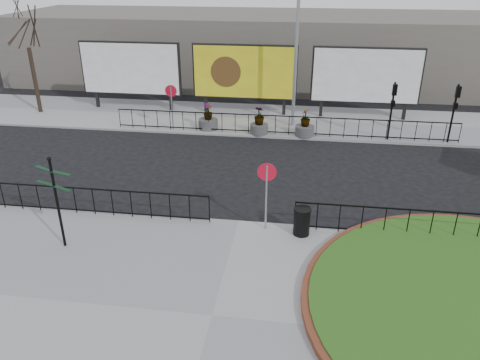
% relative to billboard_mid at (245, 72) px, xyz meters
% --- Properties ---
extents(ground, '(90.00, 90.00, 0.00)m').
position_rel_billboard_mid_xyz_m(ground, '(1.50, -12.97, -2.60)').
color(ground, black).
rests_on(ground, ground).
extents(pavement_near, '(30.00, 10.00, 0.12)m').
position_rel_billboard_mid_xyz_m(pavement_near, '(1.50, -17.97, -2.54)').
color(pavement_near, gray).
rests_on(pavement_near, ground).
extents(pavement_far, '(44.00, 6.00, 0.12)m').
position_rel_billboard_mid_xyz_m(pavement_far, '(1.50, -0.97, -2.54)').
color(pavement_far, gray).
rests_on(pavement_far, ground).
extents(railing_near_left, '(10.00, 0.10, 1.10)m').
position_rel_billboard_mid_xyz_m(railing_near_left, '(-4.50, -13.27, -1.93)').
color(railing_near_left, black).
rests_on(railing_near_left, pavement_near).
extents(railing_near_right, '(9.00, 0.10, 1.10)m').
position_rel_billboard_mid_xyz_m(railing_near_right, '(8.00, -13.27, -1.93)').
color(railing_near_right, black).
rests_on(railing_near_right, pavement_near).
extents(railing_far, '(18.00, 0.10, 1.10)m').
position_rel_billboard_mid_xyz_m(railing_far, '(2.50, -3.67, -1.93)').
color(railing_far, black).
rests_on(railing_far, pavement_far).
extents(speed_sign_far, '(0.64, 0.07, 2.47)m').
position_rel_billboard_mid_xyz_m(speed_sign_far, '(-3.50, -3.57, -0.68)').
color(speed_sign_far, gray).
rests_on(speed_sign_far, pavement_far).
extents(speed_sign_near, '(0.64, 0.07, 2.47)m').
position_rel_billboard_mid_xyz_m(speed_sign_near, '(2.50, -13.37, -0.68)').
color(speed_sign_near, gray).
rests_on(speed_sign_near, pavement_near).
extents(billboard_left, '(6.20, 0.31, 4.10)m').
position_rel_billboard_mid_xyz_m(billboard_left, '(-7.00, 0.00, 0.00)').
color(billboard_left, black).
rests_on(billboard_left, pavement_far).
extents(billboard_mid, '(6.20, 0.31, 4.10)m').
position_rel_billboard_mid_xyz_m(billboard_mid, '(0.00, 0.00, 0.00)').
color(billboard_mid, black).
rests_on(billboard_mid, pavement_far).
extents(billboard_right, '(6.20, 0.31, 4.10)m').
position_rel_billboard_mid_xyz_m(billboard_right, '(7.00, 0.00, 0.00)').
color(billboard_right, black).
rests_on(billboard_right, pavement_far).
extents(lamp_post, '(0.74, 0.18, 9.23)m').
position_rel_billboard_mid_xyz_m(lamp_post, '(3.01, -1.97, 2.23)').
color(lamp_post, gray).
rests_on(lamp_post, pavement_far).
extents(signal_pole_a, '(0.22, 0.26, 3.00)m').
position_rel_billboard_mid_xyz_m(signal_pole_a, '(8.00, -3.63, -0.50)').
color(signal_pole_a, black).
rests_on(signal_pole_a, pavement_far).
extents(signal_pole_b, '(0.22, 0.26, 3.00)m').
position_rel_billboard_mid_xyz_m(signal_pole_b, '(11.00, -3.63, -0.50)').
color(signal_pole_b, black).
rests_on(signal_pole_b, pavement_far).
extents(tree_left, '(2.00, 2.00, 7.00)m').
position_rel_billboard_mid_xyz_m(tree_left, '(-12.50, -1.47, 1.02)').
color(tree_left, '#2D2119').
rests_on(tree_left, pavement_far).
extents(building_backdrop, '(40.00, 10.00, 5.00)m').
position_rel_billboard_mid_xyz_m(building_backdrop, '(1.50, 9.03, -0.10)').
color(building_backdrop, '#5B5550').
rests_on(building_backdrop, ground).
extents(fingerpost_sign, '(1.44, 0.73, 3.14)m').
position_rel_billboard_mid_xyz_m(fingerpost_sign, '(-3.91, -15.36, -0.58)').
color(fingerpost_sign, black).
rests_on(fingerpost_sign, pavement_near).
extents(litter_bin, '(0.59, 0.59, 0.98)m').
position_rel_billboard_mid_xyz_m(litter_bin, '(3.74, -13.57, -1.98)').
color(litter_bin, black).
rests_on(litter_bin, pavement_near).
extents(planter_a, '(1.06, 1.06, 1.44)m').
position_rel_billboard_mid_xyz_m(planter_a, '(-1.59, -3.22, -2.01)').
color(planter_a, '#4C4C4F').
rests_on(planter_a, pavement_far).
extents(planter_b, '(0.97, 0.97, 1.50)m').
position_rel_billboard_mid_xyz_m(planter_b, '(1.27, -3.57, -1.93)').
color(planter_b, '#4C4C4F').
rests_on(planter_b, pavement_far).
extents(planter_c, '(1.01, 1.01, 1.47)m').
position_rel_billboard_mid_xyz_m(planter_c, '(3.70, -3.57, -1.97)').
color(planter_c, '#4C4C4F').
rests_on(planter_c, pavement_far).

